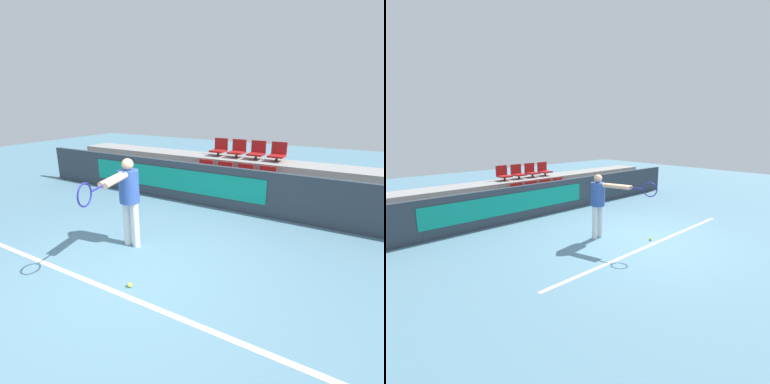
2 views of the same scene
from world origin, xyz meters
The scene contains 15 objects.
ground_plane centered at (0.00, 0.00, 0.00)m, with size 30.00×30.00×0.00m, color slate.
court_baseline centered at (0.00, -0.37, 0.00)m, with size 6.34×0.08×0.01m.
barrier_wall centered at (-0.04, 3.39, 0.51)m, with size 11.76×0.14×1.03m.
bleacher_tier_front centered at (0.00, 3.95, 0.24)m, with size 11.36×0.95×0.48m.
bleacher_tier_middle centered at (0.00, 4.89, 0.48)m, with size 11.36×0.95×0.96m.
stadium_chair_0 centered at (-0.84, 4.06, 0.69)m, with size 0.40×0.43×0.49m.
stadium_chair_1 centered at (-0.28, 4.06, 0.69)m, with size 0.40×0.43×0.49m.
stadium_chair_2 centered at (0.28, 4.06, 0.69)m, with size 0.40×0.43×0.49m.
stadium_chair_3 centered at (0.84, 4.06, 0.69)m, with size 0.40×0.43×0.49m.
stadium_chair_4 centered at (-0.84, 5.01, 1.17)m, with size 0.40×0.43×0.49m.
stadium_chair_5 centered at (-0.28, 5.01, 1.17)m, with size 0.40×0.43×0.49m.
stadium_chair_6 centered at (0.28, 5.01, 1.17)m, with size 0.40×0.43×0.49m.
stadium_chair_7 centered at (0.84, 5.01, 1.17)m, with size 0.40×0.43×0.49m.
tennis_player centered at (-0.56, 0.75, 0.99)m, with size 0.59×1.56×1.58m.
tennis_ball centered at (0.23, -0.18, 0.03)m, with size 0.07×0.07×0.07m.
Camera 1 is at (2.77, -2.87, 2.49)m, focal length 28.00 mm.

